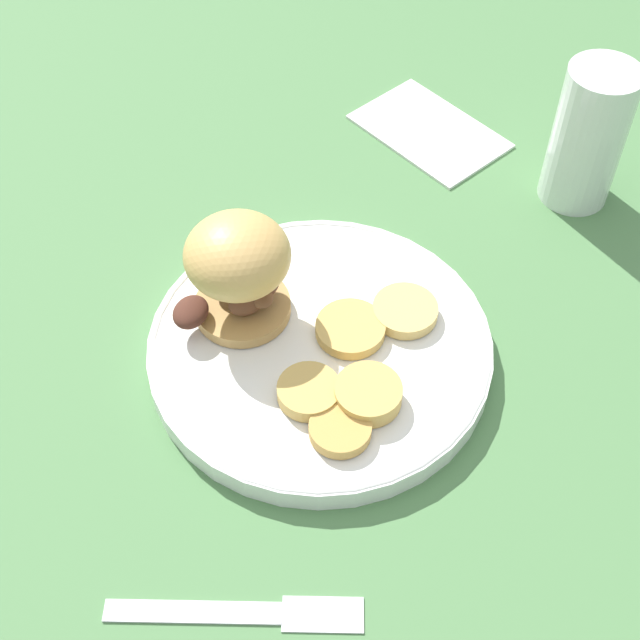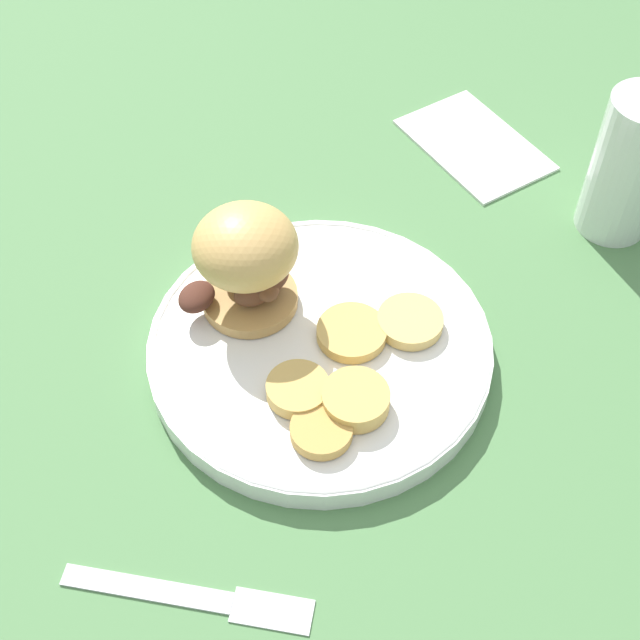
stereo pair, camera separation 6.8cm
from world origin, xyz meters
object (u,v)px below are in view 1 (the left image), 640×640
dinner_plate (320,348)px  drinking_glass (588,136)px  fork (239,612)px  sandwich (239,269)px

dinner_plate → drinking_glass: 0.31m
fork → dinner_plate: bearing=121.5°
drinking_glass → dinner_plate: bearing=-95.2°
drinking_glass → fork: bearing=-80.1°
dinner_plate → drinking_glass: (0.03, 0.30, 0.06)m
sandwich → fork: bearing=-42.1°
sandwich → fork: 0.25m
sandwich → drinking_glass: bearing=74.1°
dinner_plate → sandwich: bearing=-160.6°
dinner_plate → drinking_glass: drinking_glass is taller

